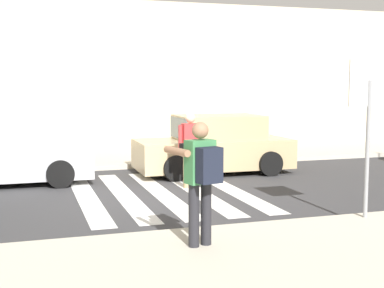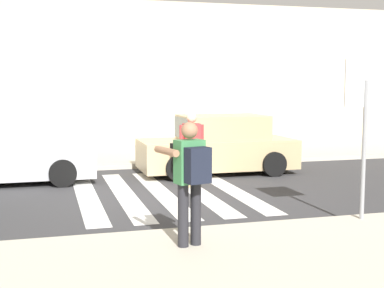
# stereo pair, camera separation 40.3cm
# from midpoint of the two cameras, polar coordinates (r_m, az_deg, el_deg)

# --- Properties ---
(ground_plane) EXTENTS (120.00, 120.00, 0.00)m
(ground_plane) POSITION_cam_midpoint_polar(r_m,az_deg,el_deg) (11.61, -2.13, -5.38)
(ground_plane) COLOR #38383A
(sidewalk_far) EXTENTS (60.00, 4.80, 0.14)m
(sidewalk_far) POSITION_cam_midpoint_polar(r_m,az_deg,el_deg) (17.41, -6.70, -1.22)
(sidewalk_far) COLOR beige
(sidewalk_far) RESTS_ON ground
(building_facade_far) EXTENTS (56.00, 4.00, 5.39)m
(building_facade_far) POSITION_cam_midpoint_polar(r_m,az_deg,el_deg) (21.62, -8.59, 7.21)
(building_facade_far) COLOR beige
(building_facade_far) RESTS_ON ground
(crosswalk_stripe_0) EXTENTS (0.44, 5.20, 0.01)m
(crosswalk_stripe_0) POSITION_cam_midpoint_polar(r_m,az_deg,el_deg) (11.55, -10.14, -5.52)
(crosswalk_stripe_0) COLOR silver
(crosswalk_stripe_0) RESTS_ON ground
(crosswalk_stripe_1) EXTENTS (0.44, 5.20, 0.01)m
(crosswalk_stripe_1) POSITION_cam_midpoint_polar(r_m,az_deg,el_deg) (11.65, -6.21, -5.36)
(crosswalk_stripe_1) COLOR silver
(crosswalk_stripe_1) RESTS_ON ground
(crosswalk_stripe_2) EXTENTS (0.44, 5.20, 0.01)m
(crosswalk_stripe_2) POSITION_cam_midpoint_polar(r_m,az_deg,el_deg) (11.80, -2.36, -5.17)
(crosswalk_stripe_2) COLOR silver
(crosswalk_stripe_2) RESTS_ON ground
(crosswalk_stripe_3) EXTENTS (0.44, 5.20, 0.01)m
(crosswalk_stripe_3) POSITION_cam_midpoint_polar(r_m,az_deg,el_deg) (12.01, 1.38, -4.97)
(crosswalk_stripe_3) COLOR silver
(crosswalk_stripe_3) RESTS_ON ground
(crosswalk_stripe_4) EXTENTS (0.44, 5.20, 0.01)m
(crosswalk_stripe_4) POSITION_cam_midpoint_polar(r_m,az_deg,el_deg) (12.26, 4.97, -4.76)
(crosswalk_stripe_4) COLOR silver
(crosswalk_stripe_4) RESTS_ON ground
(stop_sign) EXTENTS (0.76, 0.08, 2.63)m
(stop_sign) POSITION_cam_midpoint_polar(r_m,az_deg,el_deg) (9.23, 19.18, 4.08)
(stop_sign) COLOR gray
(stop_sign) RESTS_ON sidewalk_near
(photographer_with_backpack) EXTENTS (0.70, 0.92, 1.72)m
(photographer_with_backpack) POSITION_cam_midpoint_polar(r_m,az_deg,el_deg) (7.31, 1.41, -3.11)
(photographer_with_backpack) COLOR #232328
(photographer_with_backpack) RESTS_ON sidewalk_near
(pedestrian_crossing) EXTENTS (0.58, 0.26, 1.72)m
(pedestrian_crossing) POSITION_cam_midpoint_polar(r_m,az_deg,el_deg) (12.19, 0.91, -0.17)
(pedestrian_crossing) COLOR tan
(pedestrian_crossing) RESTS_ON ground
(parked_car_silver) EXTENTS (4.10, 1.92, 1.55)m
(parked_car_silver) POSITION_cam_midpoint_polar(r_m,az_deg,el_deg) (13.48, -18.18, -0.93)
(parked_car_silver) COLOR #B7BABF
(parked_car_silver) RESTS_ON ground
(parked_car_tan) EXTENTS (4.10, 1.92, 1.55)m
(parked_car_tan) POSITION_cam_midpoint_polar(r_m,az_deg,el_deg) (14.24, 3.64, -0.24)
(parked_car_tan) COLOR tan
(parked_car_tan) RESTS_ON ground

